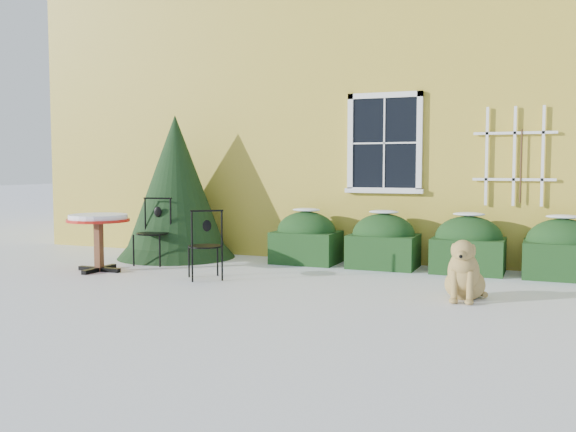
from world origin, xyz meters
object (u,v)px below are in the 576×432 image
at_px(patio_chair_near, 206,244).
at_px(patio_chair_far, 154,231).
at_px(dog, 464,275).
at_px(bistro_table, 98,224).
at_px(evergreen_shrub, 176,201).

height_order(patio_chair_near, patio_chair_far, patio_chair_far).
xyz_separation_m(patio_chair_far, dog, (5.06, -1.06, -0.24)).
bearing_deg(dog, bistro_table, 178.29).
height_order(bistro_table, dog, bistro_table).
relative_size(bistro_table, dog, 1.10).
xyz_separation_m(evergreen_shrub, patio_chair_near, (1.58, -1.77, -0.50)).
bearing_deg(patio_chair_near, bistro_table, -37.54).
relative_size(evergreen_shrub, bistro_table, 2.65).
xyz_separation_m(evergreen_shrub, bistro_table, (-0.28, -1.75, -0.28)).
bearing_deg(dog, patio_chair_far, 167.84).
xyz_separation_m(patio_chair_near, dog, (3.56, -0.11, -0.19)).
height_order(evergreen_shrub, patio_chair_near, evergreen_shrub).
bearing_deg(patio_chair_near, patio_chair_far, -69.34).
relative_size(evergreen_shrub, dog, 2.91).
bearing_deg(evergreen_shrub, bistro_table, -99.13).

